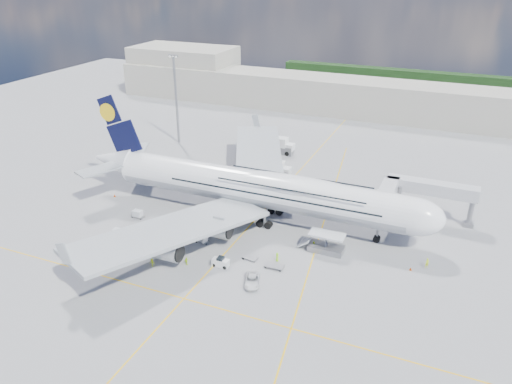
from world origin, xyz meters
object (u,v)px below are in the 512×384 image
at_px(jet_bridge, 414,192).
at_px(cone_wing_right_outer, 129,257).
at_px(catering_truck_inner, 277,169).
at_px(crew_nose, 427,263).
at_px(cone_wing_left_outer, 260,168).
at_px(dolly_row_a, 118,233).
at_px(cone_wing_left_inner, 236,199).
at_px(crew_loader, 314,245).
at_px(dolly_nose_near, 250,258).
at_px(cone_tail, 115,196).
at_px(catering_truck_outer, 280,146).
at_px(baggage_tug, 221,262).
at_px(dolly_row_b, 202,223).
at_px(airliner, 258,188).
at_px(cone_wing_right_inner, 215,223).
at_px(crew_wing, 186,261).
at_px(dolly_row_c, 202,238).
at_px(dolly_back, 138,214).
at_px(service_van, 252,281).
at_px(cargo_loader, 325,245).
at_px(cone_nose, 411,269).
at_px(crew_tug, 152,263).
at_px(dolly_nose_far, 274,266).

distance_m(jet_bridge, cone_wing_right_outer, 57.14).
xyz_separation_m(catering_truck_inner, crew_nose, (38.93, -27.60, -1.04)).
xyz_separation_m(catering_truck_inner, cone_wing_right_outer, (-11.08, -45.85, -1.66)).
height_order(catering_truck_inner, cone_wing_left_outer, catering_truck_inner).
height_order(dolly_row_a, cone_wing_left_inner, dolly_row_a).
xyz_separation_m(dolly_row_a, crew_loader, (36.53, 10.68, -0.14)).
height_order(dolly_nose_near, cone_tail, cone_tail).
relative_size(jet_bridge, catering_truck_outer, 2.45).
xyz_separation_m(jet_bridge, baggage_tug, (-28.56, -30.29, -6.03)).
bearing_deg(jet_bridge, dolly_row_b, -153.69).
distance_m(airliner, catering_truck_inner, 23.11).
bearing_deg(cone_wing_right_inner, jet_bridge, 24.99).
height_order(catering_truck_inner, crew_nose, catering_truck_inner).
xyz_separation_m(jet_bridge, catering_truck_outer, (-38.92, 27.21, -4.72)).
relative_size(crew_wing, cone_wing_left_inner, 2.60).
bearing_deg(crew_loader, dolly_row_c, -142.34).
bearing_deg(dolly_row_a, crew_loader, 14.56).
height_order(dolly_row_c, cone_wing_left_inner, dolly_row_c).
bearing_deg(dolly_nose_near, crew_nose, 28.88).
bearing_deg(dolly_nose_near, dolly_back, 179.52).
xyz_separation_m(service_van, crew_wing, (-13.06, 0.78, 0.07)).
height_order(cargo_loader, dolly_back, cargo_loader).
distance_m(dolly_row_c, cone_tail, 30.03).
relative_size(cargo_loader, cone_wing_right_inner, 13.51).
height_order(dolly_row_b, cone_nose, dolly_row_b).
relative_size(baggage_tug, crew_wing, 1.93).
bearing_deg(cone_wing_right_outer, cone_nose, 18.88).
relative_size(cone_wing_left_inner, cone_wing_left_outer, 1.13).
xyz_separation_m(crew_loader, cone_wing_right_inner, (-21.34, 1.14, -0.45)).
height_order(dolly_row_a, cone_nose, dolly_row_a).
bearing_deg(dolly_row_b, cargo_loader, 8.79).
bearing_deg(dolly_back, crew_wing, -31.67).
bearing_deg(cone_wing_left_outer, cone_wing_right_inner, -84.51).
bearing_deg(airliner, crew_tug, -112.82).
bearing_deg(baggage_tug, dolly_row_a, 175.17).
xyz_separation_m(cone_nose, cone_wing_right_inner, (-39.07, 1.36, 0.02)).
height_order(dolly_nose_near, crew_nose, crew_nose).
xyz_separation_m(jet_bridge, cone_wing_left_inner, (-37.46, -4.89, -6.56)).
height_order(airliner, crew_tug, airliner).
xyz_separation_m(dolly_row_a, dolly_row_b, (13.17, 9.78, 0.11)).
bearing_deg(cone_wing_left_outer, dolly_row_c, -84.06).
height_order(dolly_nose_far, cone_nose, cone_nose).
bearing_deg(dolly_nose_near, cone_wing_right_inner, 152.70).
bearing_deg(dolly_row_c, crew_wing, -62.45).
bearing_deg(cone_wing_right_outer, crew_tug, -4.75).
bearing_deg(cone_wing_left_outer, service_van, -68.94).
bearing_deg(cone_wing_right_outer, crew_loader, 28.94).
distance_m(cone_wing_left_inner, cone_wing_left_outer, 19.32).
bearing_deg(dolly_nose_far, catering_truck_inner, 108.75).
relative_size(airliner, cone_wing_left_outer, 150.09).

